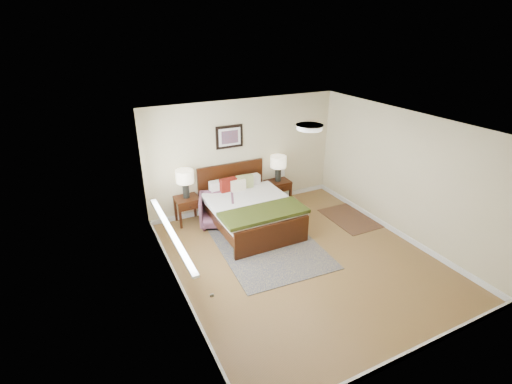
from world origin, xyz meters
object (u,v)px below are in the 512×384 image
bed (249,205)px  armchair (217,210)px  nightstand_right (278,189)px  lamp_left (185,179)px  lamp_right (278,164)px  nightstand_left (187,203)px  rug_persian (266,243)px

bed → armchair: size_ratio=2.76×
bed → nightstand_right: size_ratio=3.64×
bed → nightstand_right: 1.36m
lamp_left → armchair: (0.53, -0.36, -0.69)m
armchair → nightstand_right: bearing=32.6°
bed → lamp_right: (1.12, 0.77, 0.48)m
lamp_right → armchair: size_ratio=0.83×
nightstand_left → rug_persian: bearing=-53.6°
lamp_right → armchair: (-1.68, -0.36, -0.66)m
nightstand_left → lamp_left: bearing=90.0°
bed → nightstand_right: bearing=34.2°
nightstand_right → lamp_left: 2.32m
nightstand_right → lamp_right: bearing=90.0°
nightstand_left → lamp_left: size_ratio=0.96×
rug_persian → armchair: bearing=119.5°
lamp_right → rug_persian: lamp_right is taller
nightstand_right → lamp_right: 0.65m
bed → rug_persian: 0.91m
nightstand_right → armchair: armchair is taller
lamp_left → nightstand_right: bearing=-0.3°
nightstand_right → lamp_left: lamp_left is taller
nightstand_right → rug_persian: nightstand_right is taller
nightstand_right → lamp_right: (0.00, 0.01, 0.65)m
bed → lamp_left: lamp_left is taller
nightstand_left → bed: bearing=-34.3°
bed → rug_persian: bed is taller
lamp_left → rug_persian: lamp_left is taller
lamp_left → armchair: lamp_left is taller
lamp_left → lamp_right: (2.22, 0.00, -0.03)m
bed → nightstand_right: (1.12, 0.76, -0.16)m
nightstand_left → lamp_right: bearing=0.5°
nightstand_left → nightstand_right: nightstand_left is taller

